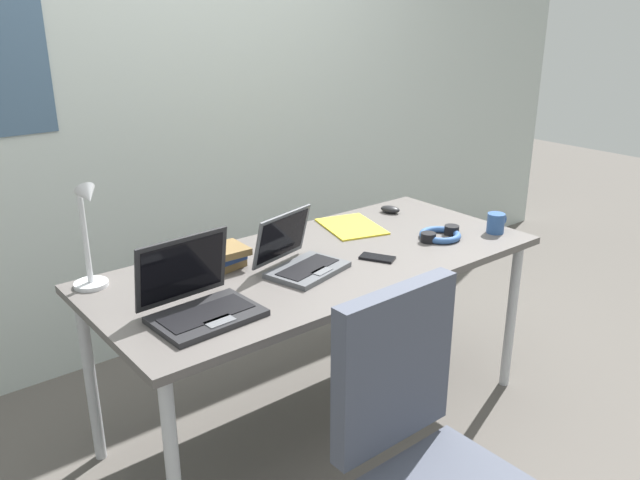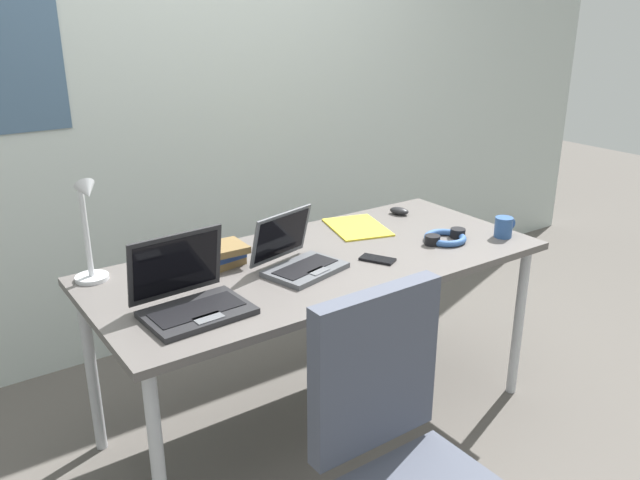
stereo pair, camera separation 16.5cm
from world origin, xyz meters
name	(u,v)px [view 1 (the left image)]	position (x,y,z in m)	size (l,w,h in m)	color
ground_plane	(320,417)	(0.00, 0.00, 0.00)	(12.00, 12.00, 0.00)	#56514C
wall_back	(179,87)	(0.00, 1.10, 1.30)	(6.00, 0.13, 2.60)	#B2BCB7
desk	(320,272)	(0.00, 0.00, 0.68)	(1.80, 0.80, 0.74)	#595451
desk_lamp	(88,237)	(-0.80, 0.28, 0.94)	(0.12, 0.18, 0.40)	silver
laptop_back_right	(300,259)	(-0.13, -0.04, 0.78)	(0.34, 0.32, 0.21)	#515459
laptop_front_left	(199,301)	(-0.61, -0.13, 0.79)	(0.35, 0.29, 0.25)	#232326
computer_mouse	(390,209)	(0.64, 0.25, 0.76)	(0.06, 0.10, 0.03)	black
cell_phone	(377,258)	(0.18, -0.14, 0.74)	(0.06, 0.14, 0.01)	black
headphones	(440,235)	(0.55, -0.14, 0.76)	(0.21, 0.18, 0.04)	#335999
book_stack	(218,259)	(-0.37, 0.16, 0.78)	(0.23, 0.16, 0.08)	brown
paper_folder_by_keyboard	(351,226)	(0.35, 0.21, 0.74)	(0.23, 0.31, 0.01)	gold
coffee_mug	(496,223)	(0.80, -0.24, 0.78)	(0.11, 0.08, 0.09)	#2D518C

